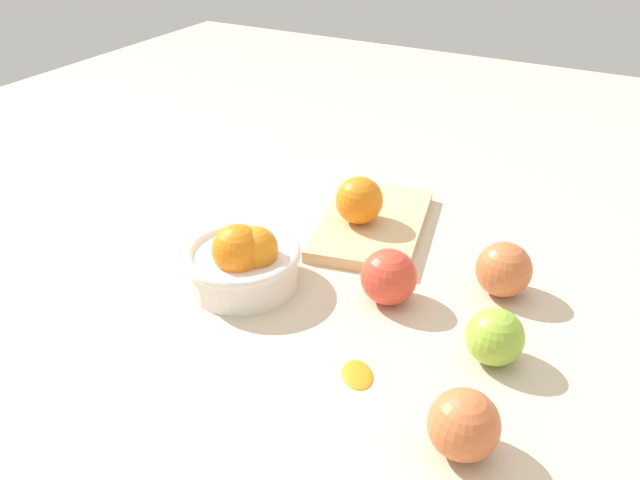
{
  "coord_description": "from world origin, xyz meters",
  "views": [
    {
      "loc": [
        -0.72,
        -0.31,
        0.52
      ],
      "look_at": [
        -0.02,
        0.07,
        0.04
      ],
      "focal_mm": 36.49,
      "sensor_mm": 36.0,
      "label": 1
    }
  ],
  "objects_px": {
    "cutting_board": "(372,224)",
    "apple_front_left_3": "(389,277)",
    "bowl": "(243,261)",
    "apple_front_left": "(464,425)",
    "orange_on_board": "(359,200)",
    "apple_front_left_2": "(495,337)",
    "knife": "(364,194)",
    "apple_front_right": "(504,269)"
  },
  "relations": [
    {
      "from": "apple_front_left_3",
      "to": "bowl",
      "type": "bearing_deg",
      "value": 108.29
    },
    {
      "from": "cutting_board",
      "to": "knife",
      "type": "distance_m",
      "value": 0.08
    },
    {
      "from": "bowl",
      "to": "apple_front_right",
      "type": "xyz_separation_m",
      "value": [
        0.15,
        -0.32,
        -0.0
      ]
    },
    {
      "from": "orange_on_board",
      "to": "cutting_board",
      "type": "bearing_deg",
      "value": -41.01
    },
    {
      "from": "cutting_board",
      "to": "orange_on_board",
      "type": "distance_m",
      "value": 0.05
    },
    {
      "from": "apple_front_left_2",
      "to": "bowl",
      "type": "bearing_deg",
      "value": 91.97
    },
    {
      "from": "cutting_board",
      "to": "apple_front_left_2",
      "type": "bearing_deg",
      "value": -130.41
    },
    {
      "from": "orange_on_board",
      "to": "apple_front_left_2",
      "type": "height_order",
      "value": "orange_on_board"
    },
    {
      "from": "orange_on_board",
      "to": "apple_front_right",
      "type": "relative_size",
      "value": 0.99
    },
    {
      "from": "apple_front_left",
      "to": "apple_front_left_3",
      "type": "height_order",
      "value": "apple_front_left_3"
    },
    {
      "from": "apple_front_left_2",
      "to": "knife",
      "type": "bearing_deg",
      "value": 46.87
    },
    {
      "from": "orange_on_board",
      "to": "apple_front_left_2",
      "type": "bearing_deg",
      "value": -126.18
    },
    {
      "from": "apple_front_right",
      "to": "apple_front_left_3",
      "type": "distance_m",
      "value": 0.16
    },
    {
      "from": "orange_on_board",
      "to": "apple_front_left_2",
      "type": "relative_size",
      "value": 1.08
    },
    {
      "from": "knife",
      "to": "apple_front_left",
      "type": "height_order",
      "value": "apple_front_left"
    },
    {
      "from": "cutting_board",
      "to": "apple_front_left_3",
      "type": "height_order",
      "value": "apple_front_left_3"
    },
    {
      "from": "apple_front_left",
      "to": "apple_front_left_3",
      "type": "xyz_separation_m",
      "value": [
        0.2,
        0.17,
        0.0
      ]
    },
    {
      "from": "apple_front_left",
      "to": "apple_front_right",
      "type": "relative_size",
      "value": 0.96
    },
    {
      "from": "bowl",
      "to": "apple_front_left_3",
      "type": "xyz_separation_m",
      "value": [
        0.06,
        -0.19,
        -0.0
      ]
    },
    {
      "from": "knife",
      "to": "orange_on_board",
      "type": "bearing_deg",
      "value": -160.7
    },
    {
      "from": "orange_on_board",
      "to": "apple_front_left",
      "type": "height_order",
      "value": "orange_on_board"
    },
    {
      "from": "apple_front_left",
      "to": "apple_front_right",
      "type": "height_order",
      "value": "apple_front_right"
    },
    {
      "from": "cutting_board",
      "to": "apple_front_left_3",
      "type": "xyz_separation_m",
      "value": [
        -0.17,
        -0.1,
        0.03
      ]
    },
    {
      "from": "bowl",
      "to": "knife",
      "type": "height_order",
      "value": "bowl"
    },
    {
      "from": "orange_on_board",
      "to": "apple_front_right",
      "type": "bearing_deg",
      "value": -103.17
    },
    {
      "from": "bowl",
      "to": "cutting_board",
      "type": "xyz_separation_m",
      "value": [
        0.23,
        -0.09,
        -0.03
      ]
    },
    {
      "from": "bowl",
      "to": "orange_on_board",
      "type": "distance_m",
      "value": 0.22
    },
    {
      "from": "orange_on_board",
      "to": "apple_front_left_2",
      "type": "distance_m",
      "value": 0.34
    },
    {
      "from": "cutting_board",
      "to": "apple_front_left_3",
      "type": "relative_size",
      "value": 3.39
    },
    {
      "from": "apple_front_left",
      "to": "apple_front_left_2",
      "type": "xyz_separation_m",
      "value": [
        0.15,
        0.01,
        -0.0
      ]
    },
    {
      "from": "bowl",
      "to": "apple_front_right",
      "type": "height_order",
      "value": "bowl"
    },
    {
      "from": "cutting_board",
      "to": "apple_front_left_3",
      "type": "distance_m",
      "value": 0.19
    },
    {
      "from": "knife",
      "to": "apple_front_left_3",
      "type": "relative_size",
      "value": 2.02
    },
    {
      "from": "bowl",
      "to": "knife",
      "type": "relative_size",
      "value": 1.07
    },
    {
      "from": "knife",
      "to": "apple_front_left",
      "type": "bearing_deg",
      "value": -144.23
    },
    {
      "from": "cutting_board",
      "to": "orange_on_board",
      "type": "relative_size",
      "value": 3.44
    },
    {
      "from": "apple_front_left_3",
      "to": "knife",
      "type": "bearing_deg",
      "value": 31.99
    },
    {
      "from": "knife",
      "to": "apple_front_left",
      "type": "xyz_separation_m",
      "value": [
        -0.43,
        -0.31,
        0.01
      ]
    },
    {
      "from": "bowl",
      "to": "apple_front_left",
      "type": "height_order",
      "value": "bowl"
    },
    {
      "from": "bowl",
      "to": "orange_on_board",
      "type": "height_order",
      "value": "bowl"
    },
    {
      "from": "bowl",
      "to": "apple_front_left_3",
      "type": "relative_size",
      "value": 2.17
    },
    {
      "from": "apple_front_left_2",
      "to": "orange_on_board",
      "type": "bearing_deg",
      "value": 53.82
    }
  ]
}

